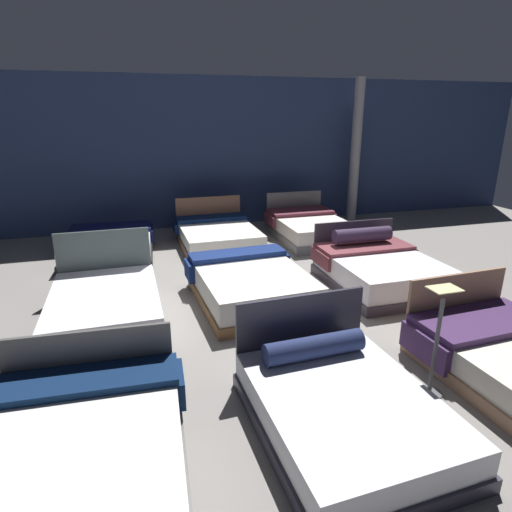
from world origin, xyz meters
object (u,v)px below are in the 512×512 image
object	(u,v)px
bed_1	(341,406)
bed_8	(309,228)
bed_3	(105,305)
bed_6	(110,245)
bed_4	(251,285)
bed_0	(78,461)
support_pillar	(355,152)
price_sign	(435,355)
bed_5	(378,269)
bed_7	(218,235)

from	to	relation	value
bed_1	bed_8	world-z (taller)	bed_8
bed_3	bed_6	xyz separation A→B (m)	(-0.03, 2.92, -0.01)
bed_3	bed_4	bearing A→B (deg)	0.27
bed_0	support_pillar	world-z (taller)	support_pillar
bed_6	price_sign	bearing A→B (deg)	-56.94
bed_6	bed_8	bearing A→B (deg)	2.52
bed_1	bed_5	size ratio (longest dim) A/B	1.03
bed_8	bed_7	bearing A→B (deg)	178.27
bed_1	support_pillar	world-z (taller)	support_pillar
bed_1	price_sign	bearing A→B (deg)	6.26
bed_4	bed_0	bearing A→B (deg)	-129.65
bed_1	bed_3	xyz separation A→B (m)	(-2.08, 2.78, 0.00)
bed_3	bed_5	size ratio (longest dim) A/B	1.06
bed_3	support_pillar	size ratio (longest dim) A/B	0.58
bed_1	bed_8	xyz separation A→B (m)	(2.10, 5.65, 0.05)
bed_5	bed_8	bearing A→B (deg)	90.33
bed_1	bed_4	distance (m)	2.81
bed_3	bed_4	size ratio (longest dim) A/B	1.01
bed_5	price_sign	world-z (taller)	price_sign
bed_3	bed_8	bearing A→B (deg)	33.81
bed_3	bed_6	size ratio (longest dim) A/B	0.98
bed_5	support_pillar	world-z (taller)	support_pillar
bed_4	price_sign	size ratio (longest dim) A/B	1.78
bed_6	support_pillar	size ratio (longest dim) A/B	0.60
bed_0	support_pillar	bearing A→B (deg)	52.75
bed_0	bed_4	size ratio (longest dim) A/B	1.02
bed_4	bed_8	distance (m)	3.54
bed_3	price_sign	bearing A→B (deg)	-40.52
bed_6	support_pillar	bearing A→B (deg)	16.08
support_pillar	bed_6	bearing A→B (deg)	-167.21
bed_4	bed_7	xyz separation A→B (m)	(0.08, 2.90, -0.02)
bed_7	price_sign	size ratio (longest dim) A/B	1.78
bed_4	price_sign	distance (m)	2.88
bed_0	bed_8	size ratio (longest dim) A/B	1.00
bed_4	bed_6	bearing A→B (deg)	122.70
bed_1	bed_4	bearing A→B (deg)	88.26
bed_0	bed_8	distance (m)	7.12
bed_3	bed_8	world-z (taller)	bed_3
bed_1	bed_3	distance (m)	3.47
bed_4	support_pillar	bearing A→B (deg)	44.08
bed_0	bed_3	world-z (taller)	bed_3
bed_7	support_pillar	xyz separation A→B (m)	(3.86, 1.36, 1.52)
bed_7	support_pillar	size ratio (longest dim) A/B	0.58
support_pillar	bed_8	bearing A→B (deg)	-141.87
price_sign	bed_6	bearing A→B (deg)	119.77
bed_7	bed_6	bearing A→B (deg)	179.22
bed_3	bed_1	bearing A→B (deg)	-53.89
support_pillar	bed_4	bearing A→B (deg)	-132.80
bed_1	bed_7	distance (m)	5.71
bed_4	bed_6	xyz separation A→B (m)	(-2.08, 2.89, -0.04)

